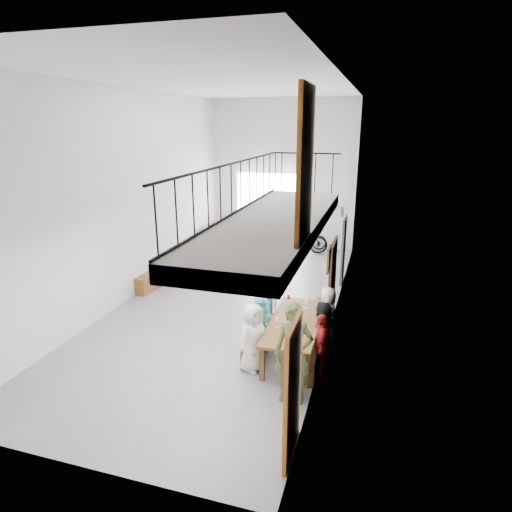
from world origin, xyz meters
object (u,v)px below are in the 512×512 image
(side_bench, at_px, (157,278))
(tasting_table, at_px, (295,325))
(serving_counter, at_px, (244,234))
(bicycle_near, at_px, (305,238))
(oak_barrel, at_px, (215,236))
(host_standing, at_px, (293,353))
(bench_inner, at_px, (261,340))

(side_bench, bearing_deg, tasting_table, -30.59)
(side_bench, bearing_deg, serving_counter, 78.18)
(bicycle_near, bearing_deg, tasting_table, 176.16)
(oak_barrel, relative_size, serving_counter, 0.61)
(oak_barrel, bearing_deg, bicycle_near, 15.22)
(bicycle_near, bearing_deg, host_standing, 176.37)
(bicycle_near, bearing_deg, side_bench, 132.63)
(bench_inner, bearing_deg, serving_counter, 111.54)
(tasting_table, xyz_separation_m, oak_barrel, (-4.48, 6.92, -0.22))
(side_bench, xyz_separation_m, bicycle_near, (3.49, 5.04, 0.20))
(bench_inner, bearing_deg, side_bench, 146.87)
(serving_counter, distance_m, host_standing, 10.11)
(side_bench, distance_m, bicycle_near, 6.13)
(oak_barrel, bearing_deg, serving_counter, 48.08)
(tasting_table, bearing_deg, bicycle_near, 98.23)
(oak_barrel, bearing_deg, tasting_table, -57.09)
(bench_inner, bearing_deg, host_standing, -56.18)
(oak_barrel, xyz_separation_m, host_standing, (4.74, -8.38, 0.42))
(host_standing, relative_size, bicycle_near, 1.10)
(tasting_table, height_order, bicycle_near, bicycle_near)
(bench_inner, xyz_separation_m, serving_counter, (-2.91, 7.78, 0.21))
(tasting_table, xyz_separation_m, side_bench, (-4.70, 2.78, -0.47))
(serving_counter, bearing_deg, bench_inner, -70.58)
(bench_inner, bearing_deg, oak_barrel, 119.79)
(serving_counter, bearing_deg, side_bench, -102.88)
(bicycle_near, bearing_deg, oak_barrel, 92.61)
(tasting_table, height_order, serving_counter, serving_counter)
(side_bench, height_order, bicycle_near, bicycle_near)
(side_bench, height_order, host_standing, host_standing)
(oak_barrel, distance_m, serving_counter, 1.27)
(oak_barrel, height_order, host_standing, host_standing)
(tasting_table, relative_size, side_bench, 1.41)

